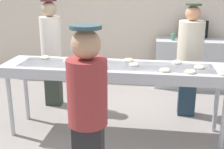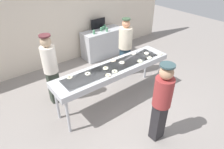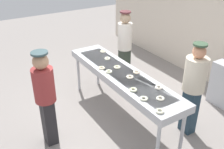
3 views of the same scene
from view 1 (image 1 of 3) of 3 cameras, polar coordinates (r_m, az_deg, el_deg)
The scene contains 25 objects.
ground_plane at distance 4.06m, azimuth 0.50°, elevation -10.86°, with size 16.00×16.00×0.00m, color gray.
back_wall at distance 6.11m, azimuth 3.85°, elevation 12.87°, with size 8.00×0.12×2.90m, color beige.
fryer_conveyor at distance 3.73m, azimuth 0.53°, elevation 0.71°, with size 2.78×0.64×0.92m.
sugar_donut_0 at distance 3.50m, azimuth 14.49°, elevation 0.52°, with size 0.12×0.12×0.03m, color #EEECCB.
sugar_donut_1 at distance 3.91m, azimuth -8.21°, elevation 2.64°, with size 0.12×0.12×0.03m, color #EBE9CD.
sugar_donut_2 at distance 3.70m, azimuth 4.17°, elevation 1.92°, with size 0.12×0.12×0.03m, color #F7E7CA.
sugar_donut_3 at distance 3.77m, azimuth -2.34°, elevation 2.26°, with size 0.12×0.12×0.03m, color #F1EFC6.
sugar_donut_4 at distance 4.12m, azimuth -12.50°, elevation 3.16°, with size 0.12×0.12×0.03m, color #F3ECC9.
sugar_donut_5 at distance 3.50m, azimuth 9.88°, elevation 0.81°, with size 0.12×0.12×0.03m, color #ECEFC4.
sugar_donut_6 at distance 3.87m, azimuth 12.03°, elevation 2.28°, with size 0.12×0.12×0.03m, color white.
sugar_donut_7 at distance 3.56m, azimuth -4.96°, elevation 1.29°, with size 0.12×0.12×0.03m, color #FDF0C7.
sugar_donut_8 at distance 3.72m, azimuth 16.05°, elevation 1.36°, with size 0.12×0.12×0.03m, color white.
sugar_donut_9 at distance 3.55m, azimuth -1.84°, elevation 1.31°, with size 0.12×0.12×0.03m, color #EBEEC6.
sugar_donut_10 at distance 3.55m, azimuth 20.24°, elevation 0.22°, with size 0.12×0.12×0.03m, color #EDECCB.
sugar_donut_11 at distance 3.90m, azimuth 3.14°, elevation 2.74°, with size 0.12×0.12×0.03m, color #FAE3C3.
worker_baker at distance 4.75m, azimuth -11.30°, elevation 4.88°, with size 0.31×0.31×1.65m.
worker_assistant at distance 4.42m, azimuth 14.39°, elevation 3.83°, with size 0.36×0.36×1.62m.
customer_waiting at distance 2.46m, azimuth -4.57°, elevation -7.06°, with size 0.32×0.32×1.60m.
prep_counter at distance 5.86m, azimuth 14.84°, elevation 2.09°, with size 1.37×0.57×0.88m, color #B7BABF.
paper_cup_0 at distance 5.71m, azimuth 14.56°, elevation 6.86°, with size 0.07×0.07×0.12m, color #4C8C66.
paper_cup_1 at distance 5.61m, azimuth 15.94°, elevation 6.57°, with size 0.07×0.07×0.12m, color #4C8C66.
paper_cup_2 at distance 5.78m, azimuth 15.69°, elevation 6.89°, with size 0.07×0.07×0.12m, color #4C8C66.
paper_cup_3 at distance 5.87m, azimuth 16.71°, elevation 6.96°, with size 0.07×0.07×0.12m, color #4C8C66.
paper_cup_4 at distance 5.62m, azimuth 11.38°, elevation 6.92°, with size 0.07×0.07×0.12m, color #4C8C66.
menu_display at distance 5.96m, azimuth 15.04°, elevation 8.23°, with size 0.52×0.04×0.32m, color black.
Camera 1 is at (0.48, -3.55, 1.91)m, focal length 48.79 mm.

